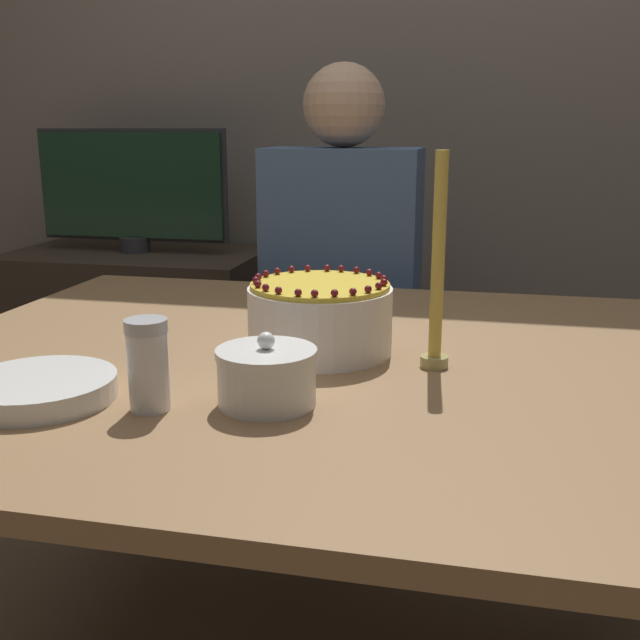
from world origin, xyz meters
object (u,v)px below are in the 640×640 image
Objects in this scene: cake at (320,318)px; person_man_blue_shirt at (342,334)px; candle at (437,280)px; sugar_bowl at (267,376)px; tv_monitor at (132,188)px; sugar_shaker at (148,364)px.

person_man_blue_shirt is at bearing 97.96° from cake.
person_man_blue_shirt is (-0.10, 0.74, -0.24)m from cake.
candle reaches higher than cake.
cake is 1.75× the size of sugar_bowl.
sugar_bowl is 0.21× the size of tv_monitor.
sugar_bowl is 1.10× the size of sugar_shaker.
person_man_blue_shirt is 1.94× the size of tv_monitor.
person_man_blue_shirt is at bearing -23.79° from tv_monitor.
person_man_blue_shirt is (-0.30, 0.79, -0.32)m from candle.
sugar_shaker is 1.57m from tv_monitor.
tv_monitor reaches higher than candle.
tv_monitor reaches higher than sugar_shaker.
candle is 0.52× the size of tv_monitor.
cake is 0.79m from person_man_blue_shirt.
candle is at bearing 36.89° from sugar_shaker.
sugar_bowl is (-0.02, -0.26, -0.02)m from cake.
cake is 0.35m from sugar_shaker.
sugar_shaker is at bearing -117.83° from cake.
sugar_bowl is 0.11× the size of person_man_blue_shirt.
sugar_shaker is at bearing 86.68° from person_man_blue_shirt.
person_man_blue_shirt is 0.91m from tv_monitor.
cake reaches higher than sugar_bowl.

